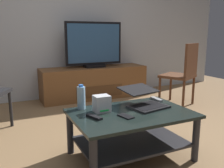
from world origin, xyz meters
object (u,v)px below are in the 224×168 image
dining_chair (183,72)px  cell_phone (126,116)px  tv_remote (94,117)px  soundbar_remote (156,99)px  laptop (144,99)px  router_box (102,104)px  media_cabinet (94,82)px  television (94,46)px  coffee_table (131,126)px  water_bottle_near (81,98)px

dining_chair → cell_phone: size_ratio=6.76×
cell_phone → tv_remote: 0.26m
cell_phone → soundbar_remote: (0.53, 0.32, 0.01)m
soundbar_remote → cell_phone: bearing=-147.9°
laptop → cell_phone: bearing=-147.2°
router_box → dining_chair: bearing=28.5°
tv_remote → laptop: bearing=-7.9°
media_cabinet → television: size_ratio=1.84×
television → dining_chair: television is taller
soundbar_remote → laptop: bearing=-150.3°
coffee_table → media_cabinet: 2.14m
laptop → soundbar_remote: laptop is taller
media_cabinet → dining_chair: dining_chair is taller
water_bottle_near → tv_remote: (0.01, -0.28, -0.09)m
water_bottle_near → router_box: bearing=-49.1°
television → laptop: television is taller
tv_remote → television: bearing=49.4°
coffee_table → soundbar_remote: 0.50m
media_cabinet → router_box: size_ratio=12.45×
television → laptop: (-0.27, -1.97, -0.41)m
coffee_table → media_cabinet: media_cabinet is taller
coffee_table → router_box: bearing=151.5°
coffee_table → soundbar_remote: (0.42, 0.23, 0.14)m
water_bottle_near → tv_remote: bearing=-87.3°
laptop → water_bottle_near: 0.58m
coffee_table → water_bottle_near: water_bottle_near is taller
coffee_table → dining_chair: dining_chair is taller
television → dining_chair: (1.03, -1.02, -0.36)m
media_cabinet → tv_remote: 2.25m
router_box → cell_phone: size_ratio=1.03×
coffee_table → media_cabinet: (0.46, 2.09, -0.03)m
water_bottle_near → television: bearing=65.4°
dining_chair → tv_remote: bearing=-150.0°
cell_phone → tv_remote: tv_remote is taller
coffee_table → cell_phone: 0.19m
water_bottle_near → cell_phone: (0.26, -0.37, -0.10)m
dining_chair → laptop: (-1.29, -0.95, -0.04)m
coffee_table → laptop: 0.30m
dining_chair → tv_remote: dining_chair is taller
coffee_table → water_bottle_near: 0.51m
laptop → soundbar_remote: 0.26m
laptop → cell_phone: 0.36m
router_box → soundbar_remote: size_ratio=0.90×
router_box → water_bottle_near: size_ratio=0.65×
television → water_bottle_near: bearing=-114.6°
television → cell_phone: (-0.56, -2.16, -0.47)m
dining_chair → water_bottle_near: size_ratio=4.26×
dining_chair → television: bearing=135.2°
media_cabinet → water_bottle_near: (-0.82, -1.81, 0.26)m
media_cabinet → water_bottle_near: water_bottle_near is taller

